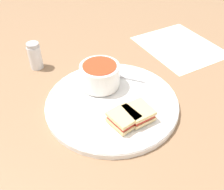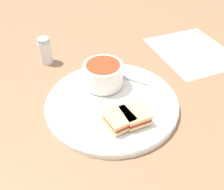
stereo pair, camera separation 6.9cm
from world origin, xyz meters
name	(u,v)px [view 1 (the left image)]	position (x,y,z in m)	size (l,w,h in m)	color
ground_plane	(112,105)	(0.00, 0.00, 0.00)	(2.40, 2.40, 0.00)	#8E6B4C
plate	(112,103)	(0.00, 0.00, 0.01)	(0.36, 0.36, 0.02)	white
soup_bowl	(100,75)	(-0.04, -0.07, 0.05)	(0.11, 0.11, 0.07)	white
spoon	(118,75)	(-0.10, -0.05, 0.02)	(0.04, 0.11, 0.01)	silver
sandwich_half_near	(124,118)	(0.05, 0.07, 0.03)	(0.08, 0.08, 0.03)	#DBBC7F
sandwich_half_far	(139,113)	(0.02, 0.09, 0.03)	(0.08, 0.09, 0.03)	#DBBC7F
salt_shaker	(35,56)	(-0.02, -0.30, 0.04)	(0.04, 0.04, 0.09)	silver
menu_sheet	(179,46)	(-0.40, 0.03, 0.00)	(0.35, 0.37, 0.00)	white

